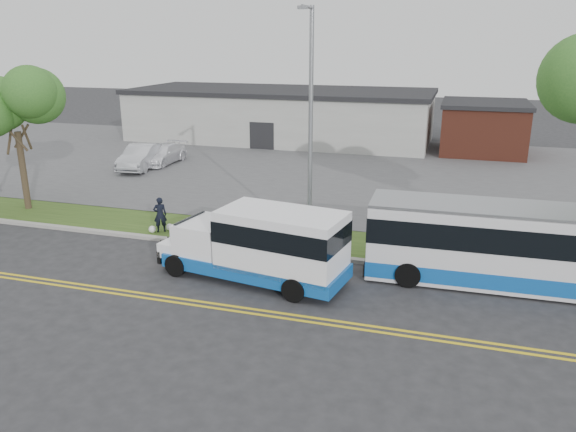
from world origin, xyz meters
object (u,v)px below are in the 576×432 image
(tree_west, at_px, (14,109))
(parked_car_a, at_px, (141,157))
(shuttle_bus, at_px, (264,243))
(pedestrian, at_px, (160,215))
(parked_car_b, at_px, (163,154))
(transit_bus, at_px, (519,247))
(streetlight_near, at_px, (310,121))

(tree_west, distance_m, parked_car_a, 10.74)
(tree_west, relative_size, shuttle_bus, 0.95)
(pedestrian, height_order, parked_car_a, parked_car_a)
(tree_west, bearing_deg, shuttle_bus, -18.28)
(tree_west, height_order, parked_car_b, tree_west)
(shuttle_bus, height_order, parked_car_b, shuttle_bus)
(tree_west, height_order, transit_bus, tree_west)
(streetlight_near, xyz_separation_m, shuttle_bus, (-0.49, -4.32, -3.79))
(shuttle_bus, distance_m, pedestrian, 7.10)
(transit_bus, height_order, pedestrian, transit_bus)
(shuttle_bus, bearing_deg, pedestrian, 159.48)
(parked_car_a, relative_size, parked_car_b, 1.07)
(transit_bus, bearing_deg, parked_car_a, 149.64)
(shuttle_bus, height_order, parked_car_a, shuttle_bus)
(transit_bus, height_order, parked_car_a, transit_bus)
(shuttle_bus, distance_m, transit_bus, 8.89)
(shuttle_bus, bearing_deg, parked_car_a, 142.44)
(tree_west, xyz_separation_m, streetlight_near, (15.00, -0.47, 0.11))
(tree_west, relative_size, streetlight_near, 0.73)
(streetlight_near, distance_m, transit_bus, 9.20)
(streetlight_near, relative_size, parked_car_a, 1.94)
(streetlight_near, xyz_separation_m, pedestrian, (-6.65, -0.83, -4.33))
(shuttle_bus, bearing_deg, parked_car_b, 137.86)
(transit_bus, distance_m, parked_car_a, 25.68)
(shuttle_bus, xyz_separation_m, pedestrian, (-6.16, 3.49, -0.54))
(streetlight_near, bearing_deg, transit_bus, -14.69)
(shuttle_bus, relative_size, pedestrian, 4.56)
(streetlight_near, bearing_deg, parked_car_a, 144.24)
(pedestrian, relative_size, parked_car_b, 0.35)
(pedestrian, xyz_separation_m, parked_car_a, (-7.68, 11.15, 0.01))
(tree_west, relative_size, parked_car_a, 1.41)
(pedestrian, height_order, parked_car_b, pedestrian)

